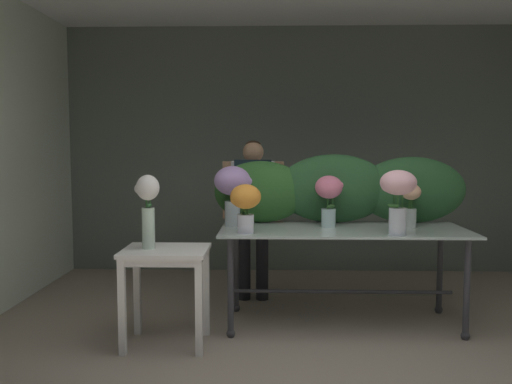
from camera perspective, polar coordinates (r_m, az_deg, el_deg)
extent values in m
plane|color=gray|center=(4.94, 5.16, -12.80)|extent=(7.85, 7.85, 0.00)
cube|color=slate|center=(6.49, 4.28, 4.42)|extent=(5.54, 0.12, 2.89)
cube|color=#B5C8C2|center=(4.55, 9.17, -3.91)|extent=(2.03, 0.87, 0.02)
cylinder|color=#38383D|center=(4.28, -2.70, -10.02)|extent=(0.05, 0.05, 0.80)
sphere|color=#38383D|center=(4.39, -2.68, -14.68)|extent=(0.07, 0.07, 0.07)
cylinder|color=#38383D|center=(4.53, 21.37, -9.52)|extent=(0.05, 0.05, 0.80)
sphere|color=#38383D|center=(4.64, 21.21, -13.95)|extent=(0.07, 0.07, 0.07)
cylinder|color=#38383D|center=(4.93, -2.11, -8.01)|extent=(0.05, 0.05, 0.80)
sphere|color=#38383D|center=(5.03, -2.10, -12.11)|extent=(0.07, 0.07, 0.07)
cylinder|color=#38383D|center=(5.15, 18.84, -7.72)|extent=(0.05, 0.05, 0.80)
sphere|color=#38383D|center=(5.24, 18.72, -11.66)|extent=(0.07, 0.07, 0.07)
cylinder|color=#38383D|center=(4.66, 9.08, -10.35)|extent=(1.83, 0.03, 0.03)
cube|color=white|center=(4.11, -9.52, -6.12)|extent=(0.63, 0.52, 0.03)
cube|color=white|center=(4.12, -9.51, -6.73)|extent=(0.57, 0.46, 0.06)
cube|color=white|center=(4.06, -13.96, -11.71)|extent=(0.05, 0.05, 0.71)
cube|color=white|center=(3.95, -6.05, -12.06)|extent=(0.05, 0.05, 0.71)
cube|color=white|center=(4.46, -12.44, -10.14)|extent=(0.05, 0.05, 0.71)
cube|color=white|center=(4.36, -5.27, -10.38)|extent=(0.05, 0.05, 0.71)
cylinder|color=#232328|center=(5.30, -1.24, -6.93)|extent=(0.12, 0.12, 0.83)
cylinder|color=#232328|center=(5.29, 0.66, -6.94)|extent=(0.12, 0.12, 0.83)
cube|color=silver|center=(5.20, -0.30, 0.37)|extent=(0.41, 0.22, 0.52)
cube|color=#192833|center=(5.09, -0.34, -0.19)|extent=(0.35, 0.02, 0.64)
cylinder|color=tan|center=(5.21, -3.05, 0.22)|extent=(0.09, 0.09, 0.55)
cylinder|color=tan|center=(5.20, 2.46, 0.21)|extent=(0.09, 0.09, 0.55)
sphere|color=tan|center=(5.18, -0.30, 4.24)|extent=(0.20, 0.20, 0.20)
ellipsoid|color=black|center=(5.20, -0.29, 4.96)|extent=(0.15, 0.15, 0.09)
ellipsoid|color=#2D6028|center=(4.79, 0.53, 0.02)|extent=(0.83, 0.29, 0.55)
ellipsoid|color=#28562D|center=(4.82, 8.19, 0.35)|extent=(1.00, 0.29, 0.61)
ellipsoid|color=#28562D|center=(4.95, 16.07, 0.20)|extent=(0.96, 0.23, 0.59)
cylinder|color=silver|center=(4.59, 7.66, -2.71)|extent=(0.12, 0.12, 0.15)
cylinder|color=#9EBCB2|center=(4.60, 7.65, -3.25)|extent=(0.11, 0.11, 0.06)
cylinder|color=#2D6028|center=(4.58, 8.07, -1.88)|extent=(0.01, 0.01, 0.27)
cylinder|color=#2D6028|center=(4.61, 7.56, -1.85)|extent=(0.01, 0.01, 0.27)
cylinder|color=#2D6028|center=(4.55, 7.54, -1.93)|extent=(0.01, 0.01, 0.27)
ellipsoid|color=pink|center=(4.56, 7.70, 0.52)|extent=(0.23, 0.23, 0.19)
sphere|color=pink|center=(4.55, 8.83, 0.70)|extent=(0.06, 0.06, 0.06)
ellipsoid|color=#387033|center=(4.58, 7.94, -1.52)|extent=(0.09, 0.10, 0.03)
cylinder|color=silver|center=(4.72, 15.98, -2.65)|extent=(0.10, 0.10, 0.16)
cylinder|color=#9EBCB2|center=(4.72, 15.97, -3.18)|extent=(0.09, 0.09, 0.07)
cylinder|color=#2D6028|center=(4.71, 16.16, -1.97)|extent=(0.01, 0.01, 0.25)
cylinder|color=#2D6028|center=(4.72, 15.95, -1.96)|extent=(0.01, 0.01, 0.25)
cylinder|color=#2D6028|center=(4.71, 15.81, -1.98)|extent=(0.01, 0.01, 0.25)
cylinder|color=#2D6028|center=(4.70, 16.01, -2.00)|extent=(0.01, 0.01, 0.25)
ellipsoid|color=#F4B78E|center=(4.69, 16.05, 0.02)|extent=(0.17, 0.17, 0.14)
cylinder|color=silver|center=(4.23, -1.10, -3.38)|extent=(0.13, 0.13, 0.15)
cylinder|color=#9EBCB2|center=(4.24, -1.10, -3.93)|extent=(0.12, 0.12, 0.06)
cylinder|color=#2D6028|center=(4.22, -0.86, -2.76)|extent=(0.01, 0.01, 0.22)
cylinder|color=#2D6028|center=(4.25, -1.00, -2.71)|extent=(0.01, 0.01, 0.22)
cylinder|color=#2D6028|center=(4.22, -1.39, -2.76)|extent=(0.01, 0.01, 0.22)
cylinder|color=#2D6028|center=(4.19, -1.12, -2.81)|extent=(0.01, 0.01, 0.22)
ellipsoid|color=orange|center=(4.20, -1.11, -0.48)|extent=(0.24, 0.24, 0.19)
sphere|color=orange|center=(4.19, -2.17, -0.81)|extent=(0.08, 0.08, 0.08)
sphere|color=orange|center=(4.22, -0.08, -0.51)|extent=(0.09, 0.09, 0.09)
ellipsoid|color=#2D6028|center=(4.25, -1.28, -2.05)|extent=(0.05, 0.10, 0.03)
cylinder|color=silver|center=(4.28, 14.70, -3.02)|extent=(0.13, 0.13, 0.21)
cylinder|color=#9EBCB2|center=(4.29, 14.68, -3.80)|extent=(0.12, 0.12, 0.09)
cylinder|color=#2D6028|center=(4.29, 15.16, -2.04)|extent=(0.01, 0.01, 0.34)
cylinder|color=#2D6028|center=(4.29, 14.35, -2.01)|extent=(0.01, 0.01, 0.34)
cylinder|color=#2D6028|center=(4.25, 14.69, -2.09)|extent=(0.01, 0.01, 0.34)
ellipsoid|color=#EFB2BC|center=(4.25, 14.79, 0.97)|extent=(0.28, 0.28, 0.19)
sphere|color=#EFB2BC|center=(4.22, 13.68, 0.60)|extent=(0.09, 0.09, 0.09)
ellipsoid|color=#2D6028|center=(4.24, 14.30, -1.40)|extent=(0.10, 0.10, 0.03)
cylinder|color=silver|center=(4.60, -2.50, -2.29)|extent=(0.13, 0.13, 0.21)
cylinder|color=#9EBCB2|center=(4.61, -2.49, -3.03)|extent=(0.12, 0.12, 0.09)
cylinder|color=#387033|center=(4.59, -2.28, -1.61)|extent=(0.01, 0.01, 0.30)
cylinder|color=#387033|center=(4.61, -2.63, -1.59)|extent=(0.01, 0.01, 0.30)
cylinder|color=#387033|center=(4.58, -2.63, -1.64)|extent=(0.01, 0.01, 0.30)
ellipsoid|color=#B28ED1|center=(4.57, -2.51, 1.20)|extent=(0.31, 0.31, 0.25)
sphere|color=#B28ED1|center=(4.59, -3.49, 0.65)|extent=(0.09, 0.09, 0.09)
sphere|color=#B28ED1|center=(4.55, -0.91, 1.15)|extent=(0.08, 0.08, 0.08)
cylinder|color=silver|center=(4.11, -11.29, -3.76)|extent=(0.10, 0.10, 0.31)
cylinder|color=#9EBCB2|center=(4.12, -11.27, -4.95)|extent=(0.09, 0.09, 0.13)
cylinder|color=#387033|center=(4.10, -11.10, -3.06)|extent=(0.01, 0.01, 0.39)
cylinder|color=#387033|center=(4.12, -11.47, -3.02)|extent=(0.01, 0.01, 0.39)
cylinder|color=#387033|center=(4.09, -11.45, -3.09)|extent=(0.01, 0.01, 0.39)
ellipsoid|color=white|center=(4.07, -11.36, 0.45)|extent=(0.17, 0.17, 0.19)
sphere|color=white|center=(4.09, -12.19, 0.34)|extent=(0.08, 0.08, 0.08)
ellipsoid|color=#28562D|center=(4.08, -11.23, -1.36)|extent=(0.04, 0.10, 0.03)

